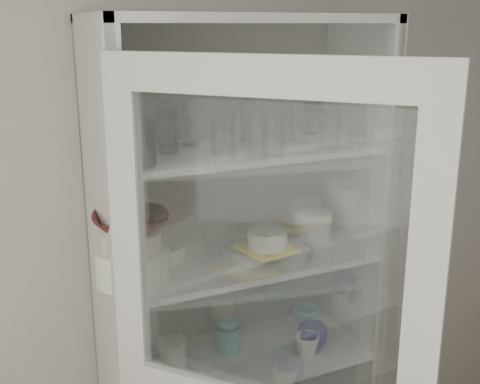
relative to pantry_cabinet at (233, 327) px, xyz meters
name	(u,v)px	position (x,y,z in m)	size (l,w,h in m)	color
wall_back	(167,234)	(-0.20, 0.16, 0.36)	(3.60, 0.02, 2.60)	#B1AEA2
pantry_cabinet	(233,327)	(0.00, 0.00, 0.00)	(1.00, 0.45, 2.10)	beige
tumbler_0	(146,145)	(-0.37, -0.20, 0.78)	(0.06, 0.06, 0.12)	silver
tumbler_1	(143,142)	(-0.39, -0.22, 0.79)	(0.07, 0.07, 0.15)	silver
tumbler_2	(223,133)	(-0.12, -0.19, 0.80)	(0.08, 0.08, 0.15)	silver
tumbler_3	(259,135)	(-0.01, -0.22, 0.79)	(0.07, 0.07, 0.13)	silver
tumbler_4	(273,132)	(0.04, -0.22, 0.79)	(0.07, 0.07, 0.15)	silver
tumbler_5	(331,129)	(0.28, -0.20, 0.78)	(0.06, 0.06, 0.13)	silver
tumbler_6	(358,125)	(0.41, -0.17, 0.78)	(0.06, 0.06, 0.13)	silver
tumbler_7	(120,133)	(-0.41, -0.05, 0.80)	(0.08, 0.08, 0.15)	silver
tumbler_8	(167,132)	(-0.25, -0.05, 0.79)	(0.07, 0.07, 0.13)	silver
tumbler_9	(233,125)	(-0.03, -0.07, 0.80)	(0.08, 0.08, 0.15)	silver
goblet_0	(167,121)	(-0.22, 0.06, 0.81)	(0.08, 0.08, 0.17)	silver
goblet_1	(191,120)	(-0.14, 0.04, 0.81)	(0.08, 0.08, 0.17)	silver
goblet_2	(247,117)	(0.07, 0.03, 0.80)	(0.07, 0.07, 0.17)	silver
goblet_3	(311,114)	(0.35, 0.04, 0.80)	(0.07, 0.07, 0.15)	silver
plate_stack_front	(133,265)	(-0.41, -0.12, 0.38)	(0.24, 0.24, 0.11)	white
plate_stack_back	(156,251)	(-0.29, 0.03, 0.35)	(0.21, 0.21, 0.06)	white
cream_bowl	(132,240)	(-0.41, -0.12, 0.46)	(0.19, 0.19, 0.06)	#EEE4D0
terracotta_bowl	(131,222)	(-0.41, -0.12, 0.52)	(0.24, 0.24, 0.06)	#44160E
glass_platter	(267,253)	(0.09, -0.10, 0.33)	(0.34, 0.34, 0.02)	silver
yellow_trivet	(267,248)	(0.09, -0.10, 0.35)	(0.18, 0.18, 0.01)	yellow
white_ramekin	(268,239)	(0.09, -0.10, 0.38)	(0.15, 0.15, 0.06)	white
grey_bowl_stack	(313,226)	(0.32, -0.05, 0.38)	(0.14, 0.14, 0.12)	silver
mug_blue	(312,336)	(0.27, -0.14, -0.03)	(0.12, 0.12, 0.09)	navy
mug_teal	(306,318)	(0.32, -0.01, -0.03)	(0.11, 0.11, 0.10)	teal
mug_white	(307,345)	(0.22, -0.18, -0.04)	(0.09, 0.09, 0.09)	white
teal_jar	(228,336)	(-0.03, -0.02, -0.02)	(0.10, 0.10, 0.11)	teal
measuring_cups	(181,378)	(-0.27, -0.16, -0.06)	(0.11, 0.11, 0.04)	silver
white_canister	(172,355)	(-0.27, -0.06, -0.02)	(0.10, 0.10, 0.12)	white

